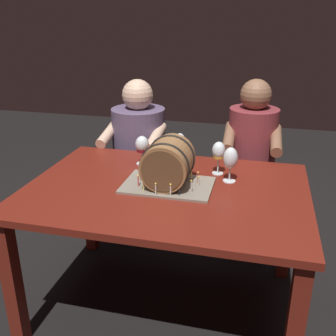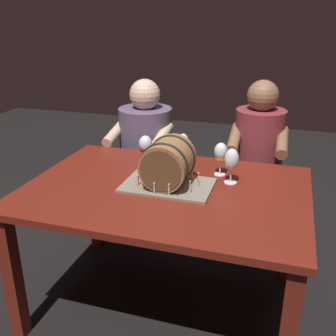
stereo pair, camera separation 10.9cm
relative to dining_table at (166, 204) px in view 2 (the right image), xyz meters
name	(u,v)px [view 2 (the right image)]	position (x,y,z in m)	size (l,w,h in m)	color
ground_plane	(166,303)	(0.00, 0.00, -0.64)	(8.00, 8.00, 0.00)	black
dining_table	(166,204)	(0.00, 0.00, 0.00)	(1.42, 1.00, 0.74)	maroon
barrel_cake	(168,165)	(0.01, 0.02, 0.21)	(0.45, 0.30, 0.26)	gray
wine_glass_amber	(221,153)	(0.23, 0.25, 0.22)	(0.07, 0.07, 0.18)	white
wine_glass_empty	(232,160)	(0.31, 0.16, 0.22)	(0.08, 0.08, 0.19)	white
wine_glass_white	(184,145)	(0.00, 0.33, 0.22)	(0.07, 0.07, 0.19)	white
wine_glass_red	(145,145)	(-0.22, 0.29, 0.21)	(0.08, 0.08, 0.17)	white
menu_card	(177,150)	(-0.04, 0.36, 0.18)	(0.11, 0.01, 0.16)	silver
person_seated_left	(146,163)	(-0.39, 0.77, -0.09)	(0.41, 0.48, 1.15)	#372D40
person_seated_right	(256,177)	(0.39, 0.76, -0.10)	(0.37, 0.46, 1.18)	#4C1B1E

